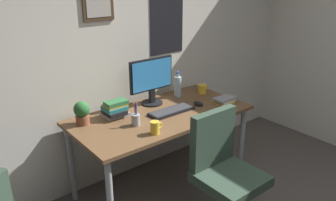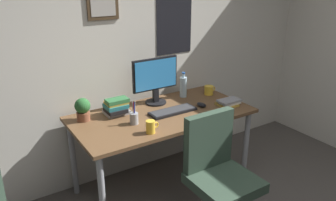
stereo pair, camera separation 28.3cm
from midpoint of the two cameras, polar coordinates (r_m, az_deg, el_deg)
name	(u,v)px [view 1 (the left image)]	position (r m, az deg, el deg)	size (l,w,h in m)	color
wall_back	(128,44)	(3.19, -9.38, 9.42)	(4.40, 0.10, 2.60)	silver
desk	(161,121)	(3.00, -3.91, -3.57)	(1.57, 0.80, 0.76)	brown
office_chair	(223,167)	(2.64, 6.24, -11.18)	(0.55, 0.57, 0.95)	#334738
monitor	(152,79)	(3.11, -5.42, 3.57)	(0.46, 0.20, 0.43)	black
keyboard	(171,111)	(2.98, -2.13, -1.83)	(0.43, 0.15, 0.03)	black
computer_mouse	(198,104)	(3.13, 2.59, -0.57)	(0.06, 0.11, 0.04)	black
water_bottle	(178,86)	(3.33, -0.77, 2.41)	(0.07, 0.07, 0.25)	silver
coffee_mug_near	(202,89)	(3.44, 3.50, 1.95)	(0.13, 0.09, 0.09)	yellow
coffee_mug_far	(155,127)	(2.59, -5.35, -4.64)	(0.11, 0.07, 0.10)	yellow
potted_plant	(82,112)	(2.84, -17.17, -1.94)	(0.13, 0.13, 0.19)	brown
pen_cup	(136,119)	(2.74, -8.44, -3.20)	(0.07, 0.07, 0.20)	#9EA0A5
book_stack_left	(115,109)	(2.93, -11.70, -1.51)	(0.21, 0.19, 0.15)	gray
book_stack_right	(224,100)	(3.20, 7.00, -0.03)	(0.21, 0.17, 0.06)	gold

